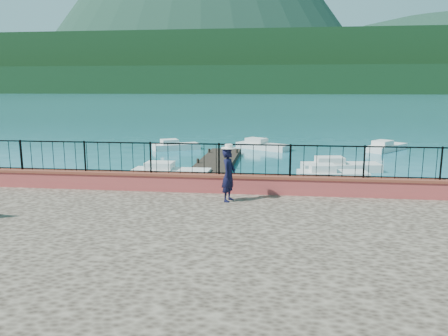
% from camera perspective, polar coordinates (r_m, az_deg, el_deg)
% --- Properties ---
extents(ground, '(2000.00, 2000.00, 0.00)m').
position_cam_1_polar(ground, '(10.72, -1.75, -14.16)').
color(ground, '#19596B').
rests_on(ground, ground).
extents(parapet, '(28.00, 0.46, 0.58)m').
position_cam_1_polar(parapet, '(13.74, 0.59, -2.03)').
color(parapet, '#AB403D').
rests_on(parapet, promenade).
extents(railing, '(27.00, 0.05, 0.95)m').
position_cam_1_polar(railing, '(13.59, 0.59, 1.12)').
color(railing, black).
rests_on(railing, parapet).
extents(dock, '(2.00, 16.00, 0.30)m').
position_cam_1_polar(dock, '(22.33, -2.09, -0.64)').
color(dock, '#2D231C').
rests_on(dock, ground).
extents(far_forest, '(900.00, 60.00, 18.00)m').
position_cam_1_polar(far_forest, '(309.66, 6.97, 11.30)').
color(far_forest, black).
rests_on(far_forest, ground).
extents(foothills, '(900.00, 120.00, 44.00)m').
position_cam_1_polar(foothills, '(370.04, 7.06, 13.18)').
color(foothills, black).
rests_on(foothills, ground).
extents(person, '(0.50, 0.64, 1.55)m').
position_cam_1_polar(person, '(12.60, 0.61, -0.92)').
color(person, black).
rests_on(person, promenade).
extents(hat, '(0.44, 0.44, 0.12)m').
position_cam_1_polar(hat, '(12.46, 0.62, 2.86)').
color(hat, white).
rests_on(hat, person).
extents(boat_0, '(3.90, 1.38, 0.80)m').
position_cam_1_polar(boat_0, '(22.00, -6.93, -0.22)').
color(boat_0, silver).
rests_on(boat_0, ground).
extents(boat_1, '(3.44, 1.59, 0.80)m').
position_cam_1_polar(boat_1, '(21.91, 14.01, -0.50)').
color(boat_1, silver).
rests_on(boat_1, ground).
extents(boat_2, '(4.29, 1.88, 0.80)m').
position_cam_1_polar(boat_2, '(24.36, 15.03, 0.54)').
color(boat_2, silver).
rests_on(boat_2, ground).
extents(boat_3, '(3.52, 2.70, 0.80)m').
position_cam_1_polar(boat_3, '(31.82, -6.26, 3.12)').
color(boat_3, silver).
rests_on(boat_3, ground).
extents(boat_4, '(4.15, 3.26, 0.80)m').
position_cam_1_polar(boat_4, '(31.98, 5.15, 3.17)').
color(boat_4, silver).
rests_on(boat_4, ground).
extents(boat_5, '(3.51, 3.87, 0.80)m').
position_cam_1_polar(boat_5, '(33.25, 20.45, 2.83)').
color(boat_5, silver).
rests_on(boat_5, ground).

